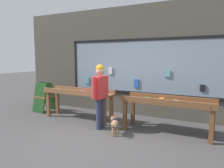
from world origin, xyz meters
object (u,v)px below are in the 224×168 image
Objects in this scene: display_table_left at (78,95)px; person_browsing at (100,92)px; display_table_right at (167,105)px; sandwich_board_sign at (44,97)px; small_dog at (115,122)px.

person_browsing is at bearing -24.44° from display_table_left.
sandwich_board_sign is (-4.25, 0.27, -0.20)m from display_table_right.
person_browsing reaches higher than display_table_right.
person_browsing is 1.69× the size of sandwich_board_sign.
person_browsing is 3.35× the size of small_dog.
small_dog is 3.33m from sandwich_board_sign.
sandwich_board_sign is at bearing 42.16° from small_dog.
display_table_right is 4.26m from sandwich_board_sign.
display_table_right is 1.33m from small_dog.
sandwich_board_sign is at bearing 176.31° from display_table_right.
sandwich_board_sign is at bearing 170.53° from display_table_left.
sandwich_board_sign is at bearing 76.30° from person_browsing.
display_table_left is 4.48× the size of small_dog.
display_table_right reaches higher than small_dog.
sandwich_board_sign reaches higher than display_table_left.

